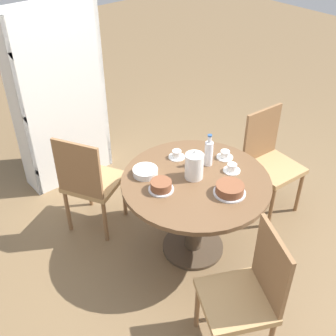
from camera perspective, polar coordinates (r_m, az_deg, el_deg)
The scene contains 14 objects.
ground_plane at distance 3.60m, azimuth 3.37°, elevation -10.71°, with size 14.00×14.00×0.00m, color brown.
dining_table at distance 3.23m, azimuth 3.71°, elevation -3.92°, with size 1.12×1.12×0.72m.
chair_a at distance 3.81m, azimuth 13.58°, elevation 1.11°, with size 0.45×0.45×0.95m.
chair_b at distance 3.52m, azimuth -10.61°, elevation -1.73°, with size 0.57×0.57×0.95m.
chair_c at distance 2.70m, azimuth 10.60°, elevation -16.29°, with size 0.57×0.57×0.95m.
bookshelf at distance 4.10m, azimuth -14.24°, elevation 8.40°, with size 0.85×0.28×1.71m.
coffee_pot at distance 3.09m, azimuth 3.57°, elevation 0.40°, with size 0.14×0.14×0.24m.
water_bottle at distance 3.23m, azimuth 5.54°, elevation 2.09°, with size 0.07×0.07×0.27m.
cake_main at distance 3.00m, azimuth 8.36°, elevation -2.88°, with size 0.23×0.23×0.08m.
cake_second at distance 3.00m, azimuth -0.95°, elevation -2.45°, with size 0.18×0.18×0.08m.
cup_a at distance 3.23m, azimuth 8.65°, elevation -0.03°, with size 0.13×0.13×0.06m.
cup_b at distance 3.37m, azimuth 7.72°, elevation 1.75°, with size 0.13×0.13×0.06m.
cup_c at distance 3.34m, azimuth 1.19°, elevation 1.81°, with size 0.13×0.13×0.06m.
plate_stack at distance 3.16m, azimuth -3.09°, elevation -0.51°, with size 0.19×0.19×0.05m.
Camera 1 is at (-1.76, -1.76, 2.60)m, focal length 45.00 mm.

